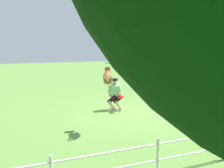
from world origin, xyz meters
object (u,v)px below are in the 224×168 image
Objects in this scene: frisbee_flying at (108,63)px; frisbee_held at (121,97)px; dog at (108,77)px; person at (115,93)px.

frisbee_held is at bearing -125.50° from frisbee_flying.
frisbee_flying is at bearing -4.01° from dog.
person is 2.86m from frisbee_flying.
frisbee_flying reaches higher than frisbee_held.
person is 5.59× the size of frisbee_flying.
frisbee_flying is at bearing -3.91° from person.
frisbee_flying is at bearing 54.50° from frisbee_held.
frisbee_flying reaches higher than person.
person is at bearing -6.38° from dog.
dog is (1.35, 2.48, 0.99)m from person.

